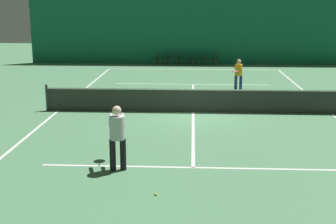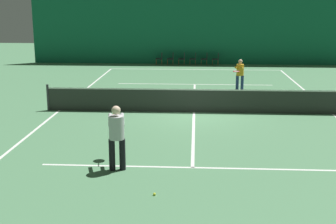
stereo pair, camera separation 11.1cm
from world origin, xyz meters
TOP-DOWN VIEW (x-y plane):
  - ground_plane at (0.00, 0.00)m, footprint 60.00×60.00m
  - backdrop_curtain at (0.00, 14.64)m, footprint 23.00×0.12m
  - court_line_baseline_far at (0.00, 11.90)m, footprint 11.00×0.10m
  - court_line_service_far at (0.00, 6.40)m, footprint 8.25×0.10m
  - court_line_service_near at (0.00, -6.40)m, footprint 8.25×0.10m
  - court_line_sideline_left at (-5.50, 0.00)m, footprint 0.10×23.80m
  - court_line_sideline_right at (5.50, 0.00)m, footprint 0.10×23.80m
  - court_line_centre at (0.00, 0.00)m, footprint 0.10×12.80m
  - tennis_net at (0.00, 0.00)m, footprint 12.00×0.10m
  - player_near at (-2.00, -6.64)m, footprint 0.60×1.43m
  - player_far at (2.22, 4.69)m, footprint 0.68×1.35m
  - courtside_chair_0 at (-2.44, 14.09)m, footprint 0.44×0.44m
  - courtside_chair_1 at (-1.66, 14.09)m, footprint 0.44×0.44m
  - courtside_chair_2 at (-0.88, 14.09)m, footprint 0.44×0.44m
  - courtside_chair_3 at (-0.10, 14.09)m, footprint 0.44×0.44m
  - courtside_chair_4 at (0.68, 14.09)m, footprint 0.44×0.44m
  - courtside_chair_5 at (1.47, 14.09)m, footprint 0.44×0.44m
  - tennis_ball at (-0.86, -8.30)m, footprint 0.07×0.07m

SIDE VIEW (x-z plane):
  - ground_plane at x=0.00m, z-range 0.00..0.00m
  - court_line_baseline_far at x=0.00m, z-range 0.00..0.00m
  - court_line_service_far at x=0.00m, z-range 0.00..0.00m
  - court_line_service_near at x=0.00m, z-range 0.00..0.00m
  - court_line_sideline_left at x=-5.50m, z-range 0.00..0.00m
  - court_line_sideline_right at x=5.50m, z-range 0.00..0.00m
  - court_line_centre at x=0.00m, z-range 0.00..0.00m
  - tennis_ball at x=-0.86m, z-range 0.00..0.07m
  - courtside_chair_0 at x=-2.44m, z-range 0.07..0.91m
  - courtside_chair_1 at x=-1.66m, z-range 0.07..0.91m
  - courtside_chair_2 at x=-0.88m, z-range 0.07..0.91m
  - courtside_chair_3 at x=-0.10m, z-range 0.07..0.91m
  - courtside_chair_4 at x=0.68m, z-range 0.07..0.91m
  - courtside_chair_5 at x=1.47m, z-range 0.07..0.91m
  - tennis_net at x=0.00m, z-range -0.02..1.05m
  - player_far at x=2.22m, z-range 0.13..1.70m
  - player_near at x=-2.00m, z-range 0.14..1.89m
  - backdrop_curtain at x=0.00m, z-range 0.00..4.86m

